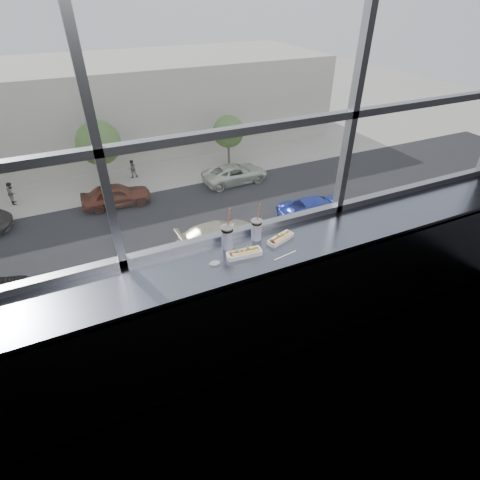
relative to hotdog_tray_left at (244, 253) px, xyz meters
name	(u,v)px	position (x,y,z in m)	size (l,w,h in m)	color
floor	(329,464)	(0.11, -1.21, -1.13)	(6.00, 6.00, 0.00)	#232326
wall_back_lower	(241,283)	(0.11, 0.29, -0.58)	(6.00, 6.00, 0.00)	black
window_glass	(241,86)	(0.11, 0.31, 1.17)	(6.00, 6.00, 0.00)	silver
window_mullions	(242,86)	(0.11, 0.29, 1.17)	(6.00, 0.08, 2.40)	gray
counter	(256,254)	(0.11, 0.01, -0.06)	(6.00, 0.55, 0.06)	slate
counter_fascia	(268,321)	(0.11, -0.24, -0.58)	(6.00, 0.04, 1.04)	slate
hotdog_tray_left	(244,253)	(0.00, 0.00, 0.00)	(0.28, 0.12, 0.07)	white
hotdog_tray_right	(281,238)	(0.36, 0.06, 0.00)	(0.27, 0.16, 0.06)	white
soda_cup_left	(227,236)	(-0.08, 0.16, 0.08)	(0.10, 0.10, 0.38)	white
soda_cup_right	(256,229)	(0.19, 0.17, 0.07)	(0.09, 0.09, 0.34)	white
loose_straw	(285,255)	(0.29, -0.14, -0.02)	(0.01, 0.01, 0.21)	white
wrapper	(215,263)	(-0.25, 0.00, -0.02)	(0.09, 0.07, 0.02)	silver
plaza_ground	(80,132)	(0.11, 43.79, -12.13)	(120.00, 120.00, 0.00)	#AAA298
plaza_near	(168,395)	(0.11, 7.29, -12.11)	(50.00, 14.00, 0.04)	#AAA298
street_asphalt	(115,235)	(0.11, 20.29, -12.10)	(80.00, 10.00, 0.06)	black
far_sidewalk	(99,187)	(0.11, 28.29, -12.11)	(80.00, 6.00, 0.04)	#AAA298
far_building	(76,108)	(0.11, 38.29, -8.13)	(50.00, 14.00, 8.00)	#BBB5A5
car_near_e	(319,206)	(13.59, 16.29, -10.99)	(6.45, 2.69, 2.15)	#1E34B8
car_far_b	(115,192)	(1.03, 24.29, -10.93)	(6.83, 2.84, 2.28)	maroon
car_near_d	(219,231)	(6.02, 16.29, -11.04)	(6.17, 2.57, 2.06)	beige
car_far_c	(235,171)	(10.74, 24.29, -11.05)	(6.09, 2.54, 2.03)	silver
pedestrian_c	(132,167)	(3.12, 28.86, -11.15)	(0.84, 0.63, 1.88)	#66605B
pedestrian_a	(11,191)	(-6.03, 28.02, -11.07)	(0.91, 0.68, 2.04)	#66605B
tree_center	(99,143)	(0.86, 28.29, -8.48)	(3.44, 3.44, 5.38)	#47382B
tree_right	(228,132)	(11.90, 28.29, -9.12)	(2.84, 2.84, 4.44)	#47382B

